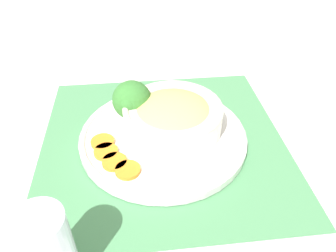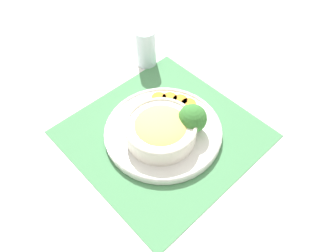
# 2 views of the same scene
# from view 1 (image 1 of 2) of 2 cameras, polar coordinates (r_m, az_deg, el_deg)

# --- Properties ---
(ground_plane) EXTENTS (4.00, 4.00, 0.00)m
(ground_plane) POSITION_cam_1_polar(r_m,az_deg,el_deg) (0.64, -0.84, -2.73)
(ground_plane) COLOR white
(placemat) EXTENTS (0.52, 0.52, 0.00)m
(placemat) POSITION_cam_1_polar(r_m,az_deg,el_deg) (0.64, -0.84, -2.60)
(placemat) COLOR #4C8C59
(placemat) RESTS_ON ground_plane
(plate) EXTENTS (0.32, 0.32, 0.02)m
(plate) POSITION_cam_1_polar(r_m,az_deg,el_deg) (0.63, -0.85, -1.68)
(plate) COLOR white
(plate) RESTS_ON placemat
(bowl) EXTENTS (0.19, 0.19, 0.07)m
(bowl) POSITION_cam_1_polar(r_m,az_deg,el_deg) (0.62, 0.87, 1.87)
(bowl) COLOR silver
(bowl) RESTS_ON plate
(broccoli_floret) EXTENTS (0.08, 0.08, 0.08)m
(broccoli_floret) POSITION_cam_1_polar(r_m,az_deg,el_deg) (0.64, -6.32, 4.51)
(broccoli_floret) COLOR #84AD5B
(broccoli_floret) RESTS_ON plate
(carrot_slice_near) EXTENTS (0.04, 0.04, 0.01)m
(carrot_slice_near) POSITION_cam_1_polar(r_m,az_deg,el_deg) (0.62, -11.35, -2.55)
(carrot_slice_near) COLOR orange
(carrot_slice_near) RESTS_ON plate
(carrot_slice_middle) EXTENTS (0.04, 0.04, 0.01)m
(carrot_slice_middle) POSITION_cam_1_polar(r_m,az_deg,el_deg) (0.59, -10.76, -4.42)
(carrot_slice_middle) COLOR orange
(carrot_slice_middle) RESTS_ON plate
(carrot_slice_far) EXTENTS (0.04, 0.04, 0.01)m
(carrot_slice_far) POSITION_cam_1_polar(r_m,az_deg,el_deg) (0.57, -9.30, -6.18)
(carrot_slice_far) COLOR orange
(carrot_slice_far) RESTS_ON plate
(carrot_slice_extra) EXTENTS (0.04, 0.04, 0.01)m
(carrot_slice_extra) POSITION_cam_1_polar(r_m,az_deg,el_deg) (0.55, -7.01, -7.62)
(carrot_slice_extra) COLOR orange
(carrot_slice_extra) RESTS_ON plate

